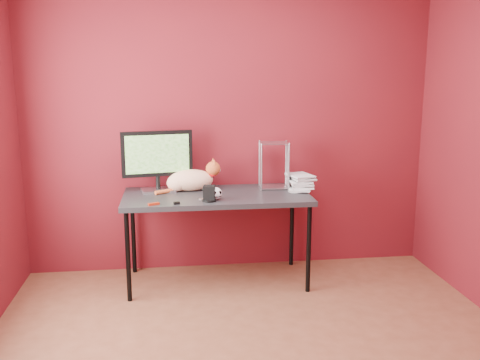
{
  "coord_description": "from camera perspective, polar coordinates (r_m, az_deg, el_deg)",
  "views": [
    {
      "loc": [
        -0.5,
        -2.83,
        1.75
      ],
      "look_at": [
        0.01,
        1.15,
        0.91
      ],
      "focal_mm": 40.0,
      "sensor_mm": 36.0,
      "label": 1
    }
  ],
  "objects": [
    {
      "name": "wire_rack",
      "position": [
        4.53,
        3.64,
        1.61
      ],
      "size": [
        0.24,
        0.21,
        0.4
      ],
      "rotation": [
        0.0,
        0.0,
        -0.08
      ],
      "color": "#A7A7AC",
      "rests_on": "desk"
    },
    {
      "name": "skull_mug",
      "position": [
        4.14,
        -2.64,
        -1.44
      ],
      "size": [
        0.1,
        0.11,
        0.1
      ],
      "rotation": [
        0.0,
        0.0,
        0.31
      ],
      "color": "white",
      "rests_on": "desk"
    },
    {
      "name": "monitor",
      "position": [
        4.43,
        -8.81,
        2.34
      ],
      "size": [
        0.58,
        0.23,
        0.5
      ],
      "rotation": [
        0.0,
        0.0,
        0.17
      ],
      "color": "#A7A7AC",
      "rests_on": "desk"
    },
    {
      "name": "pocket_knife",
      "position": [
        4.04,
        -9.18,
        -2.54
      ],
      "size": [
        0.09,
        0.06,
        0.02
      ],
      "primitive_type": "cube",
      "rotation": [
        0.0,
        0.0,
        0.42
      ],
      "color": "maroon",
      "rests_on": "desk"
    },
    {
      "name": "desk",
      "position": [
        4.35,
        -2.52,
        -2.17
      ],
      "size": [
        1.5,
        0.7,
        0.75
      ],
      "color": "black",
      "rests_on": "ground"
    },
    {
      "name": "washer",
      "position": [
        4.18,
        -4.13,
        -2.03
      ],
      "size": [
        0.05,
        0.05,
        0.0
      ],
      "primitive_type": "cylinder",
      "color": "#A7A7AC",
      "rests_on": "desk"
    },
    {
      "name": "book_stack",
      "position": [
        4.41,
        5.56,
        8.05
      ],
      "size": [
        0.23,
        0.28,
        1.43
      ],
      "rotation": [
        0.0,
        0.0,
        -0.06
      ],
      "color": "beige",
      "rests_on": "desk"
    },
    {
      "name": "black_gadget",
      "position": [
        4.04,
        -6.77,
        -2.45
      ],
      "size": [
        0.05,
        0.04,
        0.02
      ],
      "primitive_type": "cube",
      "rotation": [
        0.0,
        0.0,
        0.28
      ],
      "color": "black",
      "rests_on": "desk"
    },
    {
      "name": "room",
      "position": [
        2.89,
        2.63,
        5.75
      ],
      "size": [
        3.52,
        3.52,
        2.61
      ],
      "color": "brown",
      "rests_on": "ground"
    },
    {
      "name": "cat",
      "position": [
        4.46,
        -5.23,
        0.02
      ],
      "size": [
        0.55,
        0.26,
        0.26
      ],
      "rotation": [
        0.0,
        0.0,
        0.1
      ],
      "color": "orange",
      "rests_on": "desk"
    },
    {
      "name": "speaker",
      "position": [
        4.1,
        -3.3,
        -1.51
      ],
      "size": [
        0.11,
        0.11,
        0.12
      ],
      "rotation": [
        0.0,
        0.0,
        -0.16
      ],
      "color": "black",
      "rests_on": "desk"
    }
  ]
}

